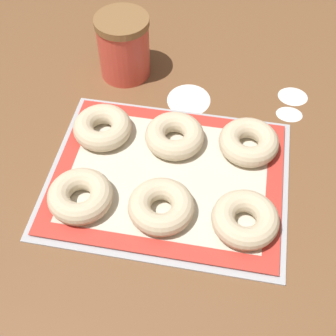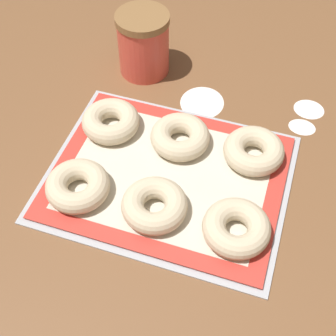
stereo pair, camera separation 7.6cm
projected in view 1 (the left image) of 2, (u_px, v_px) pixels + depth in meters
ground_plane at (176, 180)px, 0.92m from camera, size 2.80×2.80×0.00m
baking_tray at (168, 177)px, 0.92m from camera, size 0.47×0.37×0.01m
baking_mat at (168, 175)px, 0.91m from camera, size 0.44×0.35×0.00m
bagel_front_left at (80, 196)px, 0.86m from camera, size 0.12×0.12×0.04m
bagel_front_center at (161, 206)px, 0.84m from camera, size 0.12×0.12×0.04m
bagel_front_right at (245, 219)px, 0.82m from camera, size 0.12×0.12×0.04m
bagel_back_left at (102, 127)px, 0.96m from camera, size 0.12×0.12×0.04m
bagel_back_center at (175, 136)px, 0.95m from camera, size 0.12×0.12×0.04m
bagel_back_right at (249, 142)px, 0.94m from camera, size 0.12×0.12×0.04m
flour_canister at (124, 46)px, 1.06m from camera, size 0.12×0.12×0.15m
flour_patch_near at (189, 99)px, 1.06m from camera, size 0.10×0.10×0.00m
flour_patch_far at (289, 114)px, 1.03m from camera, size 0.06×0.05×0.00m
flour_patch_side at (293, 96)px, 1.06m from camera, size 0.07×0.06×0.00m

